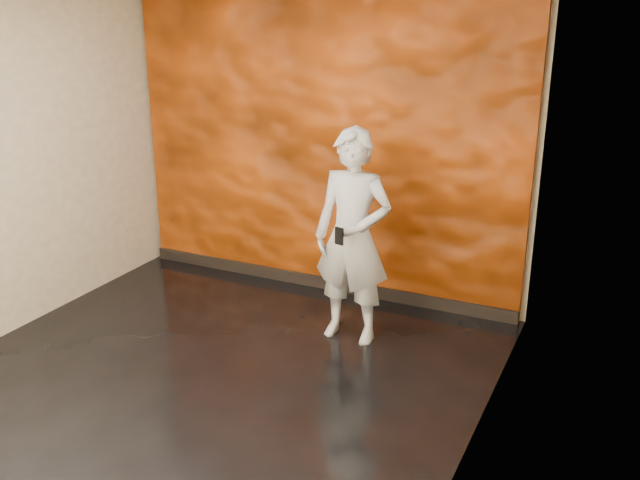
# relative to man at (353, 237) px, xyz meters

# --- Properties ---
(room) EXTENTS (4.02, 4.02, 2.81)m
(room) POSITION_rel_man_xyz_m (-0.70, -1.07, 0.50)
(room) COLOR black
(room) RESTS_ON ground
(feature_wall) EXTENTS (3.90, 0.06, 2.75)m
(feature_wall) POSITION_rel_man_xyz_m (-0.70, 0.89, 0.48)
(feature_wall) COLOR #CB490B
(feature_wall) RESTS_ON ground
(baseboard) EXTENTS (3.90, 0.04, 0.12)m
(baseboard) POSITION_rel_man_xyz_m (-0.70, 0.85, -0.84)
(baseboard) COLOR black
(baseboard) RESTS_ON ground
(man) EXTENTS (0.66, 0.44, 1.79)m
(man) POSITION_rel_man_xyz_m (0.00, 0.00, 0.00)
(man) COLOR #979DA6
(man) RESTS_ON ground
(phone) EXTENTS (0.08, 0.03, 0.14)m
(phone) POSITION_rel_man_xyz_m (0.01, -0.30, 0.10)
(phone) COLOR black
(phone) RESTS_ON man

